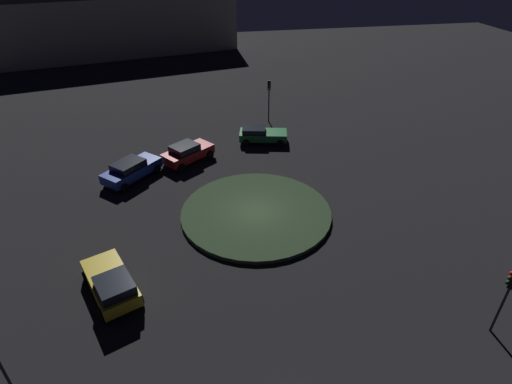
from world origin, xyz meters
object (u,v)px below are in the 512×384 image
Objects in this scene: car_green at (261,134)px; store_building at (119,21)px; traffic_light_west at (269,93)px; traffic_light_northeast_near at (508,290)px; car_yellow at (111,283)px; car_red at (187,152)px; car_blue at (131,169)px.

store_building reaches higher than car_green.
traffic_light_west is 1.10× the size of traffic_light_northeast_near.
car_yellow is 53.21m from store_building.
traffic_light_west reaches higher than traffic_light_northeast_near.
store_building is at bearing -19.18° from car_yellow.
car_yellow is (16.47, -11.18, 0.07)m from car_green.
traffic_light_northeast_near reaches higher than car_yellow.
car_green is at bearing -57.04° from car_yellow.
car_yellow is at bearing 33.50° from traffic_light_northeast_near.
store_building is at bearing -18.81° from traffic_light_northeast_near.
store_building is (-58.69, -21.04, 1.77)m from traffic_light_northeast_near.
car_green is at bearing 99.89° from store_building.
car_yellow is 1.12× the size of traffic_light_west.
car_red is at bearing -146.18° from car_green.
car_green is 19.90m from car_yellow.
car_red is (-13.95, 4.55, 0.03)m from car_yellow.
car_yellow reaches higher than car_blue.
car_yellow is at bearing 81.79° from store_building.
car_yellow is 1.03× the size of car_red.
car_red reaches higher than car_green.
car_green is 1.19× the size of traffic_light_northeast_near.
traffic_light_west is (-6.88, 8.25, 2.11)m from car_red.
car_red is at bearing -21.33° from car_blue.
car_green is 39.50m from store_building.
traffic_light_northeast_near is 0.11× the size of store_building.
traffic_light_northeast_near is (5.71, 17.62, 1.87)m from car_yellow.
car_red is 1.08× the size of traffic_light_west.
car_yellow is 0.13× the size of store_building.
traffic_light_west is (-4.36, 1.63, 2.20)m from car_green.
car_blue is (4.49, -10.91, 0.07)m from car_green.
car_yellow is at bearing -144.93° from car_red.
car_red is at bearing -34.66° from traffic_light_west.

